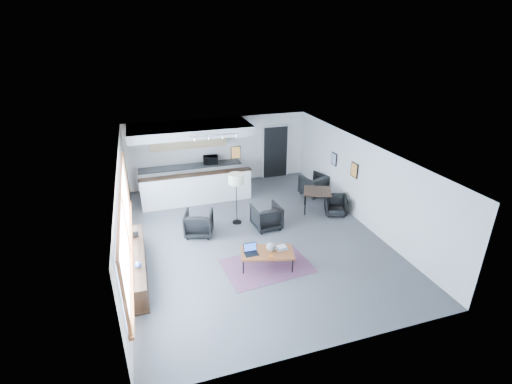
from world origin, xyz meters
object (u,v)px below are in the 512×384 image
object	(u,v)px
floor_lamp	(236,181)
microwave	(210,159)
dining_table	(317,192)
dining_chair_far	(314,186)
dining_chair_near	(336,206)
book_stack	(281,247)
armchair_left	(199,222)
laptop	(251,250)
ceramic_pot	(271,247)
armchair_right	(266,216)
coffee_table	(267,253)

from	to	relation	value
floor_lamp	microwave	world-z (taller)	floor_lamp
dining_table	dining_chair_far	xyz separation A→B (m)	(0.48, 1.24, -0.31)
dining_chair_near	microwave	distance (m)	5.05
book_stack	armchair_left	bearing A→B (deg)	129.58
armchair_left	floor_lamp	xyz separation A→B (m)	(1.26, 0.36, 1.03)
laptop	dining_chair_far	world-z (taller)	dining_chair_far
ceramic_pot	floor_lamp	bearing A→B (deg)	95.03
ceramic_pot	armchair_right	size ratio (longest dim) A/B	0.30
armchair_right	dining_table	size ratio (longest dim) A/B	0.72
dining_table	microwave	size ratio (longest dim) A/B	2.10
floor_lamp	microwave	size ratio (longest dim) A/B	3.00
coffee_table	armchair_right	xyz separation A→B (m)	(0.65, 1.94, 0.01)
coffee_table	dining_table	xyz separation A→B (m)	(2.66, 2.54, 0.27)
armchair_right	dining_chair_far	size ratio (longest dim) A/B	1.13
dining_chair_far	book_stack	bearing A→B (deg)	34.58
coffee_table	floor_lamp	bearing A→B (deg)	108.02
armchair_right	floor_lamp	world-z (taller)	floor_lamp
coffee_table	dining_chair_far	distance (m)	4.91
book_stack	floor_lamp	xyz separation A→B (m)	(-0.52, 2.52, 0.96)
dining_table	ceramic_pot	bearing A→B (deg)	-135.24
dining_chair_far	microwave	world-z (taller)	microwave
dining_chair_near	armchair_right	bearing A→B (deg)	-154.66
ceramic_pot	book_stack	world-z (taller)	ceramic_pot
floor_lamp	dining_chair_near	size ratio (longest dim) A/B	2.79
dining_table	dining_chair_far	world-z (taller)	dining_table
laptop	ceramic_pot	world-z (taller)	same
ceramic_pot	microwave	distance (m)	5.77
laptop	microwave	size ratio (longest dim) A/B	0.62
ceramic_pot	dining_table	xyz separation A→B (m)	(2.56, 2.54, 0.11)
coffee_table	microwave	size ratio (longest dim) A/B	2.68
dining_chair_near	ceramic_pot	bearing A→B (deg)	-123.99
floor_lamp	dining_chair_near	distance (m)	3.48
coffee_table	floor_lamp	xyz separation A→B (m)	(-0.12, 2.53, 1.03)
armchair_right	floor_lamp	size ratio (longest dim) A/B	0.50
armchair_left	armchair_right	xyz separation A→B (m)	(2.04, -0.22, 0.01)
dining_chair_far	floor_lamp	bearing A→B (deg)	1.60
coffee_table	book_stack	xyz separation A→B (m)	(0.39, 0.01, 0.07)
coffee_table	laptop	distance (m)	0.44
armchair_right	dining_chair_far	bearing A→B (deg)	-148.02
dining_table	floor_lamp	bearing A→B (deg)	-179.78
armchair_right	ceramic_pot	bearing A→B (deg)	69.52
coffee_table	laptop	xyz separation A→B (m)	(-0.42, 0.08, 0.10)
coffee_table	floor_lamp	world-z (taller)	floor_lamp
book_stack	microwave	size ratio (longest dim) A/B	0.56
coffee_table	floor_lamp	distance (m)	2.73
microwave	armchair_right	bearing A→B (deg)	-67.25
ceramic_pot	armchair_left	xyz separation A→B (m)	(-1.48, 2.16, -0.15)
armchair_left	microwave	size ratio (longest dim) A/B	1.48
floor_lamp	book_stack	bearing A→B (deg)	-78.38
dining_chair_far	armchair_right	bearing A→B (deg)	17.14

